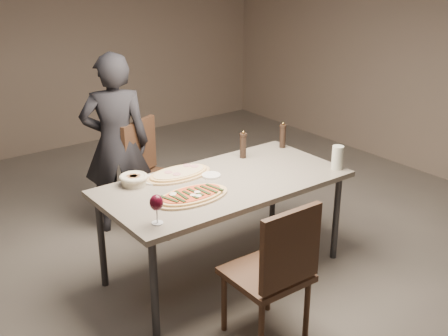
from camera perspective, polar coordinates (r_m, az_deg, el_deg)
room at (r=3.85m, az=-0.00°, el=7.63°), size 7.00×7.00×7.00m
dining_table at (r=4.08m, az=-0.00°, el=-2.05°), size 1.80×0.90×0.75m
zucchini_pizza at (r=3.78m, az=-3.27°, el=-2.82°), size 0.55×0.30×0.05m
ham_pizza at (r=4.15m, az=-4.61°, el=-0.58°), size 0.52×0.29×0.04m
bread_basket at (r=4.03m, az=-9.16°, el=-1.11°), size 0.20×0.20×0.07m
oil_dish at (r=4.13m, az=-1.31°, el=-0.76°), size 0.14×0.14×0.02m
pepper_mill_left at (r=4.73m, az=5.98°, el=3.29°), size 0.06×0.06×0.22m
pepper_mill_right at (r=4.47m, az=1.95°, el=2.34°), size 0.06×0.06×0.22m
carafe at (r=4.33m, az=11.45°, el=1.05°), size 0.09×0.09×0.18m
wine_glass at (r=3.41m, az=-6.88°, el=-3.62°), size 0.09×0.09×0.19m
side_plate at (r=4.09m, az=-7.07°, el=-1.18°), size 0.19×0.19×0.01m
chair_near at (r=3.43m, az=5.32°, el=-10.03°), size 0.46×0.46×0.96m
chair_far at (r=4.90m, az=-7.40°, el=-0.11°), size 0.60×0.60×0.95m
diner at (r=4.80m, az=-10.93°, el=2.38°), size 0.67×0.58×1.56m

